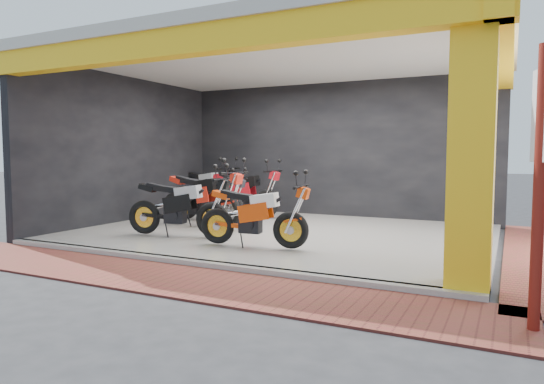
% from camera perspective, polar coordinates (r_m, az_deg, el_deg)
% --- Properties ---
extents(ground, '(80.00, 80.00, 0.00)m').
position_cam_1_polar(ground, '(8.22, -4.83, -7.28)').
color(ground, '#2D2D30').
rests_on(ground, ground).
extents(showroom_floor, '(8.00, 6.00, 0.10)m').
position_cam_1_polar(showroom_floor, '(9.95, 1.16, -4.92)').
color(showroom_floor, beige).
rests_on(showroom_floor, ground).
extents(showroom_ceiling, '(8.40, 6.40, 0.20)m').
position_cam_1_polar(showroom_ceiling, '(10.01, 1.19, 15.57)').
color(showroom_ceiling, beige).
rests_on(showroom_ceiling, corner_column).
extents(back_wall, '(8.20, 0.20, 3.50)m').
position_cam_1_polar(back_wall, '(12.69, 7.16, 4.77)').
color(back_wall, black).
rests_on(back_wall, ground).
extents(left_wall, '(0.20, 6.20, 3.50)m').
position_cam_1_polar(left_wall, '(12.14, -16.68, 4.64)').
color(left_wall, black).
rests_on(left_wall, ground).
extents(corner_column, '(0.50, 0.50, 3.50)m').
position_cam_1_polar(corner_column, '(6.15, 22.45, 4.86)').
color(corner_column, yellow).
rests_on(corner_column, ground).
extents(header_beam_front, '(8.40, 0.30, 0.40)m').
position_cam_1_polar(header_beam_front, '(7.40, -9.20, 17.12)').
color(header_beam_front, yellow).
rests_on(header_beam_front, corner_column).
extents(header_beam_right, '(0.30, 6.40, 0.40)m').
position_cam_1_polar(header_beam_right, '(9.04, 25.63, 14.41)').
color(header_beam_right, yellow).
rests_on(header_beam_right, corner_column).
extents(floor_kerb, '(8.00, 0.20, 0.10)m').
position_cam_1_polar(floor_kerb, '(7.38, -8.98, -8.29)').
color(floor_kerb, beige).
rests_on(floor_kerb, ground).
extents(paver_front, '(9.00, 1.40, 0.03)m').
position_cam_1_polar(paver_front, '(6.79, -12.84, -9.78)').
color(paver_front, maroon).
rests_on(paver_front, ground).
extents(signpost, '(0.17, 0.35, 2.66)m').
position_cam_1_polar(signpost, '(5.07, 28.98, 1.50)').
color(signpost, maroon).
rests_on(signpost, ground).
extents(moto_hero, '(2.13, 0.99, 1.26)m').
position_cam_1_polar(moto_hero, '(7.94, 2.22, -2.36)').
color(moto_hero, '#D94009').
rests_on(moto_hero, showroom_floor).
extents(moto_row_a, '(2.31, 1.23, 1.34)m').
position_cam_1_polar(moto_row_a, '(9.11, -7.03, -1.27)').
color(moto_row_a, black).
rests_on(moto_row_a, showroom_floor).
extents(moto_row_b, '(2.45, 1.20, 1.44)m').
position_cam_1_polar(moto_row_b, '(10.06, -5.29, -0.43)').
color(moto_row_b, red).
rests_on(moto_row_b, showroom_floor).
extents(moto_row_c, '(2.00, 0.75, 1.22)m').
position_cam_1_polar(moto_row_c, '(11.11, -4.61, -0.53)').
color(moto_row_c, black).
rests_on(moto_row_c, showroom_floor).
extents(moto_row_d, '(2.34, 1.00, 1.40)m').
position_cam_1_polar(moto_row_d, '(11.91, -0.67, 0.25)').
color(moto_row_d, '#B2131C').
rests_on(moto_row_d, showroom_floor).
extents(moto_row_e, '(2.46, 1.25, 1.44)m').
position_cam_1_polar(moto_row_e, '(13.14, -5.78, 0.71)').
color(moto_row_e, black).
rests_on(moto_row_e, showroom_floor).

